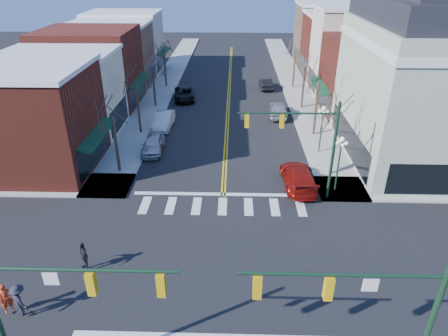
# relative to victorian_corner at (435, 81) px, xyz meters

# --- Properties ---
(ground) EXTENTS (160.00, 160.00, 0.00)m
(ground) POSITION_rel_victorian_corner_xyz_m (-16.50, -14.50, -6.66)
(ground) COLOR black
(ground) RESTS_ON ground
(sidewalk_left) EXTENTS (3.50, 70.00, 0.15)m
(sidewalk_left) POSITION_rel_victorian_corner_xyz_m (-25.25, 5.50, -6.58)
(sidewalk_left) COLOR #9E9B93
(sidewalk_left) RESTS_ON ground
(sidewalk_right) EXTENTS (3.50, 70.00, 0.15)m
(sidewalk_right) POSITION_rel_victorian_corner_xyz_m (-7.75, 5.50, -6.58)
(sidewalk_right) COLOR #9E9B93
(sidewalk_right) RESTS_ON ground
(bldg_left_brick_a) EXTENTS (10.00, 8.50, 8.00)m
(bldg_left_brick_a) POSITION_rel_victorian_corner_xyz_m (-32.00, -2.75, -2.66)
(bldg_left_brick_a) COLOR maroon
(bldg_left_brick_a) RESTS_ON ground
(bldg_left_stucco_a) EXTENTS (10.00, 7.00, 7.50)m
(bldg_left_stucco_a) POSITION_rel_victorian_corner_xyz_m (-32.00, 5.00, -2.91)
(bldg_left_stucco_a) COLOR beige
(bldg_left_stucco_a) RESTS_ON ground
(bldg_left_brick_b) EXTENTS (10.00, 9.00, 8.50)m
(bldg_left_brick_b) POSITION_rel_victorian_corner_xyz_m (-32.00, 13.00, -2.41)
(bldg_left_brick_b) COLOR maroon
(bldg_left_brick_b) RESTS_ON ground
(bldg_left_tan) EXTENTS (10.00, 7.50, 7.80)m
(bldg_left_tan) POSITION_rel_victorian_corner_xyz_m (-32.00, 21.25, -2.76)
(bldg_left_tan) COLOR #89634B
(bldg_left_tan) RESTS_ON ground
(bldg_left_stucco_b) EXTENTS (10.00, 8.00, 8.20)m
(bldg_left_stucco_b) POSITION_rel_victorian_corner_xyz_m (-32.00, 29.00, -2.56)
(bldg_left_stucco_b) COLOR beige
(bldg_left_stucco_b) RESTS_ON ground
(bldg_right_brick_a) EXTENTS (10.00, 8.50, 8.00)m
(bldg_right_brick_a) POSITION_rel_victorian_corner_xyz_m (-1.00, 11.25, -2.66)
(bldg_right_brick_a) COLOR maroon
(bldg_right_brick_a) RESTS_ON ground
(bldg_right_stucco) EXTENTS (10.00, 7.00, 10.00)m
(bldg_right_stucco) POSITION_rel_victorian_corner_xyz_m (-1.00, 19.00, -1.66)
(bldg_right_stucco) COLOR beige
(bldg_right_stucco) RESTS_ON ground
(bldg_right_brick_b) EXTENTS (10.00, 8.00, 8.50)m
(bldg_right_brick_b) POSITION_rel_victorian_corner_xyz_m (-1.00, 26.50, -2.41)
(bldg_right_brick_b) COLOR maroon
(bldg_right_brick_b) RESTS_ON ground
(bldg_right_tan) EXTENTS (10.00, 8.00, 9.00)m
(bldg_right_tan) POSITION_rel_victorian_corner_xyz_m (-1.00, 34.50, -2.16)
(bldg_right_tan) COLOR #89634B
(bldg_right_tan) RESTS_ON ground
(victorian_corner) EXTENTS (12.25, 14.25, 13.30)m
(victorian_corner) POSITION_rel_victorian_corner_xyz_m (0.00, 0.00, 0.00)
(victorian_corner) COLOR #A8B39B
(victorian_corner) RESTS_ON ground
(traffic_mast_near_left) EXTENTS (6.60, 0.28, 7.20)m
(traffic_mast_near_left) POSITION_rel_victorian_corner_xyz_m (-22.05, -21.90, -1.95)
(traffic_mast_near_left) COLOR #14331E
(traffic_mast_near_left) RESTS_ON ground
(traffic_mast_near_right) EXTENTS (6.60, 0.28, 7.20)m
(traffic_mast_near_right) POSITION_rel_victorian_corner_xyz_m (-10.95, -21.90, -1.95)
(traffic_mast_near_right) COLOR #14331E
(traffic_mast_near_right) RESTS_ON ground
(traffic_mast_far_right) EXTENTS (6.60, 0.28, 7.20)m
(traffic_mast_far_right) POSITION_rel_victorian_corner_xyz_m (-10.95, -7.10, -1.95)
(traffic_mast_far_right) COLOR #14331E
(traffic_mast_far_right) RESTS_ON ground
(lamppost_corner) EXTENTS (0.36, 0.36, 4.33)m
(lamppost_corner) POSITION_rel_victorian_corner_xyz_m (-8.30, -6.00, -3.70)
(lamppost_corner) COLOR #14331E
(lamppost_corner) RESTS_ON ground
(lamppost_midblock) EXTENTS (0.36, 0.36, 4.33)m
(lamppost_midblock) POSITION_rel_victorian_corner_xyz_m (-8.30, 0.50, -3.70)
(lamppost_midblock) COLOR #14331E
(lamppost_midblock) RESTS_ON ground
(tree_left_a) EXTENTS (0.24, 0.24, 4.76)m
(tree_left_a) POSITION_rel_victorian_corner_xyz_m (-24.90, -3.50, -4.28)
(tree_left_a) COLOR #382B21
(tree_left_a) RESTS_ON ground
(tree_left_b) EXTENTS (0.24, 0.24, 5.04)m
(tree_left_b) POSITION_rel_victorian_corner_xyz_m (-24.90, 4.50, -4.14)
(tree_left_b) COLOR #382B21
(tree_left_b) RESTS_ON ground
(tree_left_c) EXTENTS (0.24, 0.24, 4.55)m
(tree_left_c) POSITION_rel_victorian_corner_xyz_m (-24.90, 12.50, -4.38)
(tree_left_c) COLOR #382B21
(tree_left_c) RESTS_ON ground
(tree_left_d) EXTENTS (0.24, 0.24, 4.90)m
(tree_left_d) POSITION_rel_victorian_corner_xyz_m (-24.90, 20.50, -4.21)
(tree_left_d) COLOR #382B21
(tree_left_d) RESTS_ON ground
(tree_right_a) EXTENTS (0.24, 0.24, 4.62)m
(tree_right_a) POSITION_rel_victorian_corner_xyz_m (-8.10, -3.50, -4.35)
(tree_right_a) COLOR #382B21
(tree_right_a) RESTS_ON ground
(tree_right_b) EXTENTS (0.24, 0.24, 5.18)m
(tree_right_b) POSITION_rel_victorian_corner_xyz_m (-8.10, 4.50, -4.07)
(tree_right_b) COLOR #382B21
(tree_right_b) RESTS_ON ground
(tree_right_c) EXTENTS (0.24, 0.24, 4.83)m
(tree_right_c) POSITION_rel_victorian_corner_xyz_m (-8.10, 12.50, -4.24)
(tree_right_c) COLOR #382B21
(tree_right_c) RESTS_ON ground
(tree_right_d) EXTENTS (0.24, 0.24, 4.97)m
(tree_right_d) POSITION_rel_victorian_corner_xyz_m (-8.10, 20.50, -4.17)
(tree_right_d) COLOR #382B21
(tree_right_d) RESTS_ON ground
(car_left_near) EXTENTS (1.89, 4.41, 1.48)m
(car_left_near) POSITION_rel_victorian_corner_xyz_m (-22.90, 0.40, -5.92)
(car_left_near) COLOR #B1B2B6
(car_left_near) RESTS_ON ground
(car_left_mid) EXTENTS (1.80, 4.70, 1.53)m
(car_left_mid) POSITION_rel_victorian_corner_xyz_m (-22.90, 6.19, -5.89)
(car_left_mid) COLOR silver
(car_left_mid) RESTS_ON ground
(car_left_far) EXTENTS (2.99, 5.29, 1.39)m
(car_left_far) POSITION_rel_victorian_corner_xyz_m (-21.86, 15.21, -5.96)
(car_left_far) COLOR black
(car_left_far) RESTS_ON ground
(car_right_near) EXTENTS (2.44, 5.48, 1.56)m
(car_right_near) POSITION_rel_victorian_corner_xyz_m (-10.93, -5.33, -5.88)
(car_right_near) COLOR maroon
(car_right_near) RESTS_ON ground
(car_right_mid) EXTENTS (2.21, 4.88, 1.63)m
(car_right_mid) POSITION_rel_victorian_corner_xyz_m (-11.03, 9.77, -5.84)
(car_right_mid) COLOR silver
(car_right_mid) RESTS_ON ground
(car_right_far) EXTENTS (1.69, 4.18, 1.35)m
(car_right_far) POSITION_rel_victorian_corner_xyz_m (-11.70, 20.12, -5.98)
(car_right_far) COLOR black
(car_right_far) RESTS_ON ground
(pedestrian_red_a) EXTENTS (0.69, 0.68, 1.61)m
(pedestrian_red_a) POSITION_rel_victorian_corner_xyz_m (-26.44, -17.98, -5.70)
(pedestrian_red_a) COLOR red
(pedestrian_red_a) RESTS_ON sidewalk_left
(pedestrian_dark_a) EXTENTS (0.96, 1.03, 1.70)m
(pedestrian_dark_a) POSITION_rel_victorian_corner_xyz_m (-23.80, -14.87, -5.66)
(pedestrian_dark_a) COLOR #23212A
(pedestrian_dark_a) RESTS_ON sidewalk_left
(pedestrian_dark_b) EXTENTS (1.29, 1.19, 1.74)m
(pedestrian_dark_b) POSITION_rel_victorian_corner_xyz_m (-25.70, -18.11, -5.64)
(pedestrian_dark_b) COLOR black
(pedestrian_dark_b) RESTS_ON sidewalk_left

